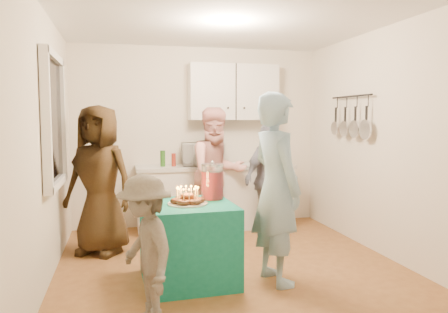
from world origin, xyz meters
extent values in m
plane|color=brown|center=(0.00, 0.00, 0.00)|extent=(4.00, 4.00, 0.00)
plane|color=white|center=(0.00, 0.00, 2.60)|extent=(4.00, 4.00, 0.00)
plane|color=silver|center=(0.00, 2.00, 1.30)|extent=(3.60, 3.60, 0.00)
plane|color=silver|center=(-1.80, 0.00, 1.30)|extent=(4.00, 4.00, 0.00)
plane|color=silver|center=(1.80, 0.00, 1.30)|extent=(4.00, 4.00, 0.00)
cube|color=black|center=(-1.77, 0.30, 1.55)|extent=(0.04, 1.00, 1.20)
cube|color=white|center=(0.20, 1.70, 0.43)|extent=(2.20, 0.58, 0.86)
cube|color=beige|center=(0.20, 1.70, 0.89)|extent=(2.24, 0.62, 0.05)
cube|color=white|center=(0.50, 1.85, 1.95)|extent=(1.30, 0.30, 0.80)
cube|color=black|center=(1.72, 0.70, 1.60)|extent=(0.12, 1.00, 0.60)
imported|color=white|center=(0.01, 1.70, 1.07)|extent=(0.59, 0.42, 0.31)
cube|color=#11745F|center=(-0.50, -0.27, 0.38)|extent=(0.88, 0.88, 0.76)
cylinder|color=red|center=(-0.23, -0.08, 0.93)|extent=(0.22, 0.22, 0.34)
imported|color=#8DB4CE|center=(0.32, -0.46, 0.91)|extent=(0.55, 0.73, 1.82)
imported|color=#503517|center=(-1.36, 0.86, 0.86)|extent=(1.01, 0.90, 1.72)
imported|color=#CF6C6C|center=(0.11, 1.19, 0.86)|extent=(0.96, 0.82, 1.71)
imported|color=black|center=(0.80, 1.19, 0.76)|extent=(0.94, 0.82, 1.52)
imported|color=#544D43|center=(-0.95, -1.07, 0.58)|extent=(0.61, 0.83, 1.15)
camera|label=1|loc=(-1.13, -4.34, 1.57)|focal=35.00mm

